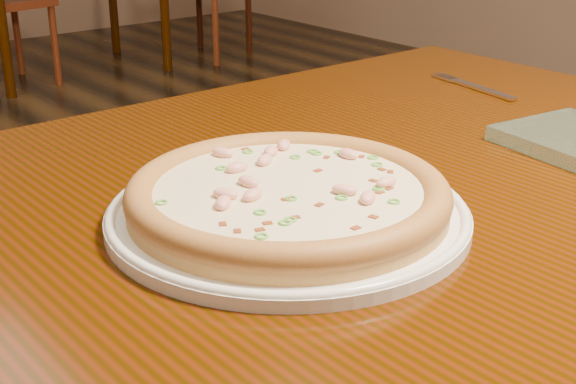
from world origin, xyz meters
TOP-DOWN VIEW (x-y plane):
  - hero_table at (0.24, -0.14)m, footprint 1.20×0.80m
  - plate at (0.12, -0.19)m, footprint 0.34×0.34m
  - pizza at (0.12, -0.19)m, footprint 0.31×0.31m
  - side_dish at (0.52, -0.24)m, footprint 0.17×0.17m
  - fork at (0.65, 0.00)m, footprint 0.05×0.18m

SIDE VIEW (x-z plane):
  - hero_table at x=0.24m, z-range 0.28..1.03m
  - fork at x=0.65m, z-range 0.75..0.75m
  - plate at x=0.12m, z-range 0.75..0.77m
  - side_dish at x=0.52m, z-range 0.75..0.77m
  - pizza at x=0.12m, z-range 0.76..0.79m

